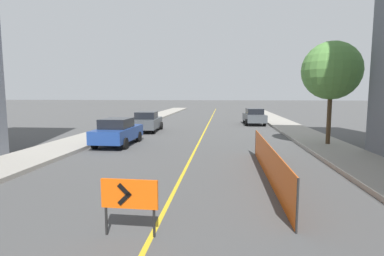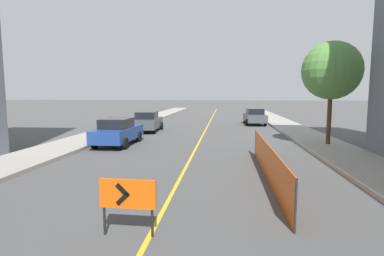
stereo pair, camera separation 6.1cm
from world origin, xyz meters
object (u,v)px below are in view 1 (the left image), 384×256
Objects in this scene: parked_car_curb_near at (118,132)px; street_tree_right_near at (331,71)px; parked_car_curb_far at (254,116)px; parked_car_curb_mid at (147,121)px; arrow_barricade_primary at (129,196)px.

parked_car_curb_near is 0.76× the size of street_tree_right_near.
parked_car_curb_near is 15.85m from parked_car_curb_far.
parked_car_curb_mid is 13.82m from street_tree_right_near.
parked_car_curb_near is 0.98× the size of parked_car_curb_mid.
street_tree_right_near is at bearing -29.35° from parked_car_curb_mid.
arrow_barricade_primary is 14.49m from street_tree_right_near.
parked_car_curb_near is at bearing -176.70° from street_tree_right_near.
street_tree_right_near is at bearing 4.12° from parked_car_curb_near.
parked_car_curb_near is (-4.22, 10.97, -0.07)m from arrow_barricade_primary.
street_tree_right_near is (2.92, -12.22, 3.48)m from parked_car_curb_far.
arrow_barricade_primary is at bearing -80.11° from parked_car_curb_mid.
street_tree_right_near is (7.89, 11.67, 3.41)m from arrow_barricade_primary.
street_tree_right_near reaches higher than arrow_barricade_primary.
parked_car_curb_mid is (0.07, 6.55, 0.00)m from parked_car_curb_near.
parked_car_curb_mid is (-4.14, 17.52, -0.07)m from arrow_barricade_primary.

